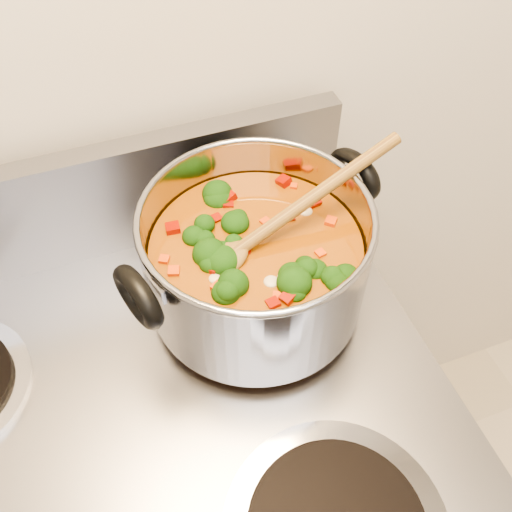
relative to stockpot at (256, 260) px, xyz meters
The scene contains 3 objects.
stockpot is the anchor object (origin of this frame).
wooden_spoon 0.05m from the stockpot, 10.77° to the left, with size 0.27×0.08×0.10m.
cooktop_crumbs 0.08m from the stockpot, 44.11° to the right, with size 0.33×0.28×0.01m.
Camera 1 is at (-0.02, 0.91, 1.51)m, focal length 40.00 mm.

